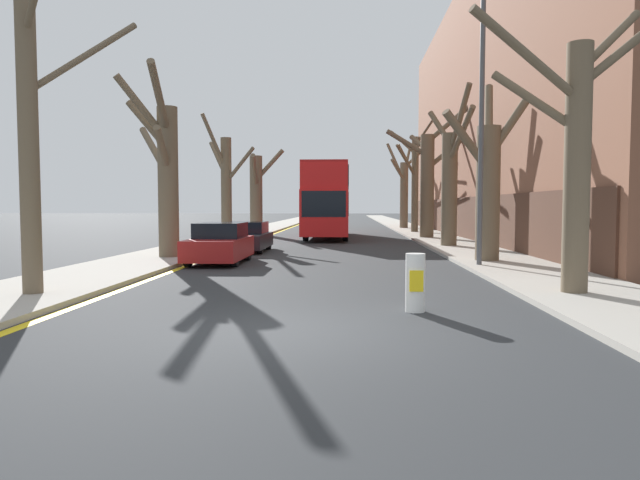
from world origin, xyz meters
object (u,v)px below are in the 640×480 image
at_px(street_tree_left_2, 226,185).
at_px(parked_car_1, 246,237).
at_px(street_tree_left_1, 165,171).
at_px(street_tree_right_4, 414,178).
at_px(lamp_post, 479,110).
at_px(street_tree_right_3, 428,178).
at_px(street_tree_left_0, 28,99).
at_px(street_tree_right_1, 488,183).
at_px(street_tree_left_3, 257,192).
at_px(street_tree_right_2, 450,180).
at_px(street_tree_right_0, 577,150).
at_px(double_decker_bus, 328,198).
at_px(street_tree_right_5, 404,189).
at_px(parked_car_0, 220,244).
at_px(traffic_bollard, 415,283).

relative_size(street_tree_left_2, parked_car_1, 1.71).
bearing_deg(street_tree_left_1, street_tree_left_2, 89.71).
relative_size(street_tree_right_4, lamp_post, 0.89).
bearing_deg(lamp_post, street_tree_right_3, 87.53).
xyz_separation_m(street_tree_left_1, street_tree_left_2, (0.05, 10.12, -0.14)).
bearing_deg(street_tree_left_0, street_tree_right_1, 35.14).
distance_m(street_tree_left_3, parked_car_1, 15.55).
bearing_deg(street_tree_right_1, street_tree_right_2, 89.99).
xyz_separation_m(street_tree_left_2, street_tree_left_3, (0.20, 9.18, -0.13)).
relative_size(street_tree_left_0, street_tree_right_0, 1.33).
xyz_separation_m(street_tree_right_2, street_tree_right_3, (-0.00, 7.43, 0.43)).
distance_m(street_tree_left_0, parked_car_1, 13.55).
distance_m(street_tree_right_4, double_decker_bus, 8.70).
height_order(street_tree_right_3, double_decker_bus, street_tree_right_3).
bearing_deg(street_tree_right_0, street_tree_right_5, 90.19).
relative_size(street_tree_right_2, street_tree_right_5, 0.98).
bearing_deg(lamp_post, street_tree_left_3, 116.01).
bearing_deg(street_tree_right_4, double_decker_bus, -135.16).
xyz_separation_m(street_tree_right_1, lamp_post, (-0.71, -1.60, 2.21)).
bearing_deg(lamp_post, parked_car_1, 143.36).
height_order(street_tree_left_3, street_tree_right_0, street_tree_right_0).
distance_m(street_tree_right_2, double_decker_bus, 10.64).
height_order(parked_car_0, parked_car_1, parked_car_0).
distance_m(street_tree_left_2, lamp_post, 16.50).
distance_m(street_tree_left_0, street_tree_right_4, 32.24).
distance_m(street_tree_left_0, double_decker_bus, 24.73).
relative_size(street_tree_left_0, lamp_post, 0.94).
height_order(street_tree_left_0, street_tree_right_0, street_tree_left_0).
xyz_separation_m(street_tree_left_3, parked_car_0, (1.99, -20.38, -2.34)).
distance_m(street_tree_left_0, street_tree_right_3, 25.55).
relative_size(street_tree_right_0, street_tree_right_3, 0.80).
xyz_separation_m(street_tree_right_3, traffic_bollard, (-3.53, -23.95, -3.10)).
relative_size(street_tree_left_1, street_tree_right_2, 0.90).
bearing_deg(street_tree_left_2, street_tree_right_3, 18.79).
relative_size(street_tree_left_0, parked_car_0, 2.19).
bearing_deg(street_tree_right_3, parked_car_1, -132.91).
xyz_separation_m(street_tree_left_2, street_tree_right_3, (11.44, 3.89, 0.51)).
xyz_separation_m(street_tree_left_2, street_tree_right_0, (11.53, -18.21, 0.04)).
relative_size(street_tree_right_1, double_decker_bus, 0.54).
relative_size(street_tree_left_0, street_tree_left_2, 1.25).
relative_size(double_decker_bus, parked_car_0, 3.06).
xyz_separation_m(street_tree_left_3, parked_car_1, (1.99, -15.23, -2.38)).
distance_m(street_tree_left_0, street_tree_left_3, 28.12).
xyz_separation_m(street_tree_left_1, street_tree_right_2, (11.49, 6.58, -0.05)).
xyz_separation_m(street_tree_right_3, lamp_post, (-0.70, -16.29, 1.34)).
xyz_separation_m(lamp_post, traffic_bollard, (-2.83, -7.66, -4.44)).
bearing_deg(street_tree_right_0, street_tree_left_0, -176.54).
distance_m(street_tree_left_2, street_tree_right_3, 12.09).
bearing_deg(street_tree_right_3, double_decker_bus, 168.25).
distance_m(street_tree_left_1, street_tree_right_4, 24.23).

